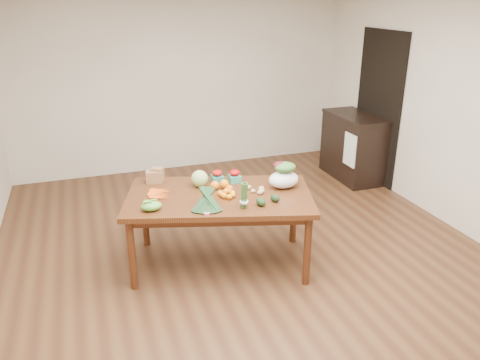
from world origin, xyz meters
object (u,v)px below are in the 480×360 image
object	(u,v)px
paper_bag	(154,175)
kale_bunch	(207,202)
cabbage	(200,179)
cabinet	(353,147)
salad_bag	(284,176)
dining_table	(220,229)
asparagus_bundle	(244,195)
mandarin_cluster	(226,192)

from	to	relation	value
paper_bag	kale_bunch	size ratio (longest dim) A/B	0.53
paper_bag	cabbage	xyz separation A→B (m)	(0.41, -0.25, 0.01)
kale_bunch	cabinet	bearing A→B (deg)	52.06
salad_bag	kale_bunch	bearing A→B (deg)	-163.29
cabinet	paper_bag	bearing A→B (deg)	-159.35
dining_table	kale_bunch	world-z (taller)	kale_bunch
paper_bag	asparagus_bundle	distance (m)	1.10
dining_table	cabbage	xyz separation A→B (m)	(-0.12, 0.26, 0.46)
dining_table	cabinet	bearing A→B (deg)	49.81
kale_bunch	asparagus_bundle	bearing A→B (deg)	3.37
cabinet	paper_bag	distance (m)	3.27
cabbage	mandarin_cluster	bearing A→B (deg)	-62.56
cabbage	salad_bag	distance (m)	0.83
dining_table	salad_bag	bearing A→B (deg)	13.30
paper_bag	cabbage	size ratio (longest dim) A/B	1.28
paper_bag	cabinet	bearing A→B (deg)	20.65
cabinet	asparagus_bundle	bearing A→B (deg)	-139.72
mandarin_cluster	kale_bunch	world-z (taller)	kale_bunch
paper_bag	mandarin_cluster	world-z (taller)	paper_bag
kale_bunch	salad_bag	distance (m)	0.89
mandarin_cluster	asparagus_bundle	size ratio (longest dim) A/B	0.72
kale_bunch	salad_bag	bearing A→B (deg)	33.05
mandarin_cluster	asparagus_bundle	bearing A→B (deg)	-75.68
paper_bag	cabbage	bearing A→B (deg)	-31.49
dining_table	cabinet	xyz separation A→B (m)	(2.51, 1.66, 0.10)
kale_bunch	cabbage	bearing A→B (deg)	98.44
dining_table	salad_bag	xyz separation A→B (m)	(0.65, -0.03, 0.49)
cabbage	kale_bunch	xyz separation A→B (m)	(-0.08, -0.55, -0.00)
cabinet	paper_bag	world-z (taller)	cabinet
paper_bag	asparagus_bundle	world-z (taller)	asparagus_bundle
cabinet	asparagus_bundle	size ratio (longest dim) A/B	4.08
dining_table	cabbage	world-z (taller)	cabbage
asparagus_bundle	cabinet	bearing A→B (deg)	56.62
paper_bag	asparagus_bundle	xyz separation A→B (m)	(0.66, -0.88, 0.05)
dining_table	asparagus_bundle	distance (m)	0.63
cabbage	kale_bunch	world-z (taller)	cabbage
cabinet	asparagus_bundle	distance (m)	3.16
dining_table	paper_bag	xyz separation A→B (m)	(-0.53, 0.51, 0.45)
kale_bunch	salad_bag	size ratio (longest dim) A/B	1.32
kale_bunch	asparagus_bundle	world-z (taller)	asparagus_bundle
kale_bunch	salad_bag	world-z (taller)	salad_bag
cabinet	mandarin_cluster	bearing A→B (deg)	-144.97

